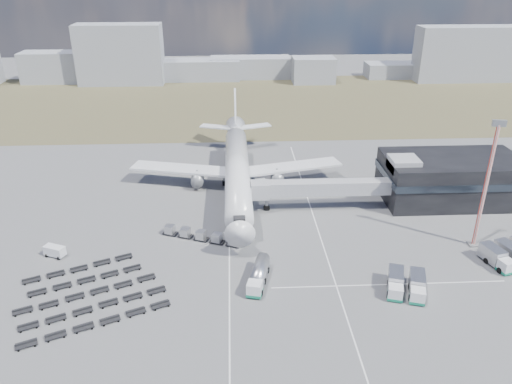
{
  "coord_description": "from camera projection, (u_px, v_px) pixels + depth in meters",
  "views": [
    {
      "loc": [
        -0.97,
        -76.35,
        50.15
      ],
      "look_at": [
        3.9,
        21.29,
        4.0
      ],
      "focal_mm": 35.0,
      "sensor_mm": 36.0,
      "label": 1
    }
  ],
  "objects": [
    {
      "name": "ground",
      "position": [
        240.0,
        262.0,
        90.41
      ],
      "size": [
        420.0,
        420.0,
        0.0
      ],
      "primitive_type": "plane",
      "color": "#565659",
      "rests_on": "ground"
    },
    {
      "name": "airliner",
      "position": [
        237.0,
        167.0,
        117.39
      ],
      "size": [
        51.59,
        64.53,
        17.62
      ],
      "color": "silver",
      "rests_on": "ground"
    },
    {
      "name": "uld_row",
      "position": [
        201.0,
        235.0,
        97.1
      ],
      "size": [
        15.72,
        7.55,
        1.78
      ],
      "rotation": [
        0.0,
        0.0,
        -0.38
      ],
      "color": "black",
      "rests_on": "ground"
    },
    {
      "name": "lane_markings",
      "position": [
        292.0,
        252.0,
        93.56
      ],
      "size": [
        47.12,
        110.0,
        0.01
      ],
      "color": "silver",
      "rests_on": "ground"
    },
    {
      "name": "catering_truck",
      "position": [
        262.0,
        188.0,
        115.9
      ],
      "size": [
        3.13,
        6.27,
        2.77
      ],
      "rotation": [
        0.0,
        0.0,
        0.11
      ],
      "color": "silver",
      "rests_on": "ground"
    },
    {
      "name": "skyline",
      "position": [
        247.0,
        60.0,
        219.69
      ],
      "size": [
        293.71,
        25.69,
        24.96
      ],
      "color": "#90939D",
      "rests_on": "ground"
    },
    {
      "name": "floodlight_mast",
      "position": [
        486.0,
        186.0,
        90.58
      ],
      "size": [
        2.38,
        1.92,
        24.91
      ],
      "rotation": [
        0.0,
        0.0,
        -0.24
      ],
      "color": "red",
      "rests_on": "ground"
    },
    {
      "name": "fuel_tanker",
      "position": [
        259.0,
        275.0,
        84.13
      ],
      "size": [
        4.66,
        10.02,
        3.14
      ],
      "rotation": [
        0.0,
        0.0,
        -0.24
      ],
      "color": "silver",
      "rests_on": "ground"
    },
    {
      "name": "pushback_tug",
      "position": [
        233.0,
        236.0,
        97.25
      ],
      "size": [
        3.86,
        2.74,
        1.55
      ],
      "primitive_type": "cube",
      "rotation": [
        0.0,
        0.0,
        0.24
      ],
      "color": "silver",
      "rests_on": "ground"
    },
    {
      "name": "service_trucks_near",
      "position": [
        406.0,
        284.0,
        81.79
      ],
      "size": [
        7.64,
        8.41,
        2.82
      ],
      "rotation": [
        0.0,
        0.0,
        -0.3
      ],
      "color": "silver",
      "rests_on": "ground"
    },
    {
      "name": "jet_bridge",
      "position": [
        312.0,
        188.0,
        107.41
      ],
      "size": [
        30.3,
        3.8,
        7.05
      ],
      "color": "#939399",
      "rests_on": "ground"
    },
    {
      "name": "utility_van",
      "position": [
        55.0,
        251.0,
        91.82
      ],
      "size": [
        4.24,
        3.11,
        2.1
      ],
      "primitive_type": "cube",
      "rotation": [
        0.0,
        0.0,
        -0.4
      ],
      "color": "silver",
      "rests_on": "ground"
    },
    {
      "name": "baggage_dollies",
      "position": [
        88.0,
        295.0,
        81.17
      ],
      "size": [
        27.03,
        25.17,
        0.71
      ],
      "rotation": [
        0.0,
        0.0,
        0.42
      ],
      "color": "black",
      "rests_on": "ground"
    },
    {
      "name": "grass_strip",
      "position": [
        234.0,
        102.0,
        189.76
      ],
      "size": [
        420.0,
        90.0,
        0.01
      ],
      "primitive_type": "cube",
      "color": "brown",
      "rests_on": "ground"
    },
    {
      "name": "terminal",
      "position": [
        450.0,
        178.0,
        111.96
      ],
      "size": [
        30.4,
        16.4,
        11.0
      ],
      "color": "black",
      "rests_on": "ground"
    }
  ]
}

